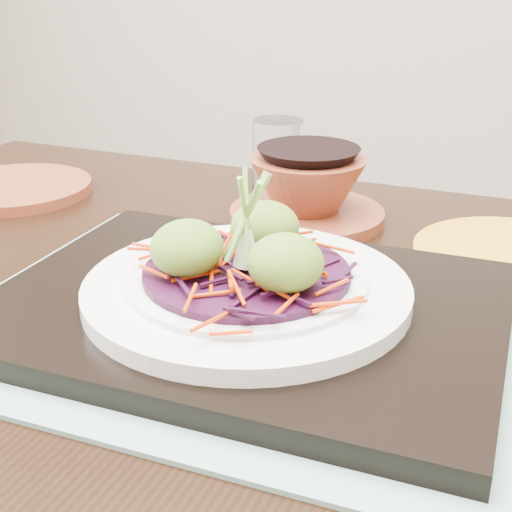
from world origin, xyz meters
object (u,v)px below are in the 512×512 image
(dining_table, at_px, (253,403))
(serving_tray, at_px, (247,308))
(white_plate, at_px, (247,288))
(water_glass, at_px, (278,156))
(terracotta_side_plate, at_px, (15,189))
(terracotta_bowl_set, at_px, (307,193))

(dining_table, distance_m, serving_tray, 0.11)
(serving_tray, relative_size, white_plate, 1.54)
(dining_table, xyz_separation_m, water_glass, (-0.09, 0.31, 0.14))
(terracotta_side_plate, height_order, terracotta_bowl_set, terracotta_bowl_set)
(white_plate, distance_m, terracotta_bowl_set, 0.24)
(white_plate, bearing_deg, dining_table, 101.42)
(dining_table, height_order, white_plate, white_plate)
(white_plate, height_order, terracotta_side_plate, white_plate)
(dining_table, height_order, terracotta_bowl_set, terracotta_bowl_set)
(serving_tray, distance_m, terracotta_bowl_set, 0.25)
(white_plate, bearing_deg, water_glass, 105.59)
(terracotta_side_plate, xyz_separation_m, terracotta_bowl_set, (0.36, 0.04, 0.03))
(white_plate, height_order, terracotta_bowl_set, terracotta_bowl_set)
(water_glass, bearing_deg, terracotta_bowl_set, -53.29)
(serving_tray, xyz_separation_m, terracotta_side_plate, (-0.39, 0.21, -0.01))
(terracotta_side_plate, distance_m, water_glass, 0.32)
(dining_table, distance_m, water_glass, 0.35)
(water_glass, bearing_deg, terracotta_side_plate, -156.89)
(dining_table, relative_size, white_plate, 4.59)
(terracotta_side_plate, xyz_separation_m, water_glass, (0.30, 0.13, 0.04))
(serving_tray, relative_size, terracotta_side_plate, 2.14)
(white_plate, bearing_deg, serving_tray, 0.00)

